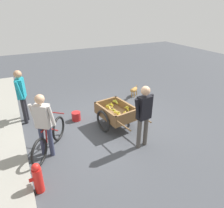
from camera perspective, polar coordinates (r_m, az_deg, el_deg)
name	(u,v)px	position (r m, az deg, el deg)	size (l,w,h in m)	color
ground_plane	(110,127)	(6.16, -0.68, -6.35)	(24.00, 24.00, 0.00)	#3D3F44
fruit_cart	(116,113)	(5.97, 1.06, -2.61)	(1.74, 1.03, 0.73)	brown
vendor_person	(144,112)	(4.94, 8.88, -2.22)	(0.25, 0.56, 1.64)	#4C4742
bicycle	(50,139)	(5.27, -16.93, -9.19)	(1.35, 1.06, 0.85)	black
cyclist_person	(43,121)	(4.86, -18.62, -4.43)	(0.37, 0.50, 1.58)	#333851
dog	(134,90)	(8.13, 6.16, 3.92)	(0.45, 0.55, 0.40)	#AD7A38
fire_hydrant	(38,178)	(4.35, -19.97, -18.74)	(0.25, 0.25, 0.67)	red
plastic_bucket	(76,116)	(6.53, -9.93, -3.37)	(0.28, 0.28, 0.27)	#B21E1E
bystander_person	(21,92)	(6.56, -23.93, 3.03)	(0.51, 0.28, 1.64)	black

